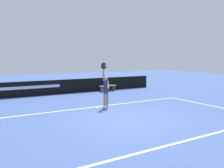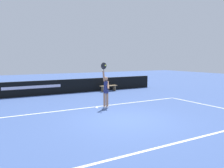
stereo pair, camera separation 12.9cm
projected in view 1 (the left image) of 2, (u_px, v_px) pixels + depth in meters
name	position (u px, v px, depth m)	size (l,w,h in m)	color
ground_plane	(126.00, 120.00, 9.16)	(60.00, 60.00, 0.00)	#3A528C
court_lines	(126.00, 120.00, 9.16)	(10.98, 5.85, 0.00)	white
back_wall	(63.00, 87.00, 16.03)	(14.93, 0.25, 1.00)	black
tennis_player	(106.00, 89.00, 11.36)	(0.44, 0.44, 2.30)	#9F7257
tennis_ball	(105.00, 65.00, 11.02)	(0.06, 0.06, 0.06)	#C8DC35
courtside_bench_near	(108.00, 87.00, 17.16)	(1.41, 0.46, 0.45)	olive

